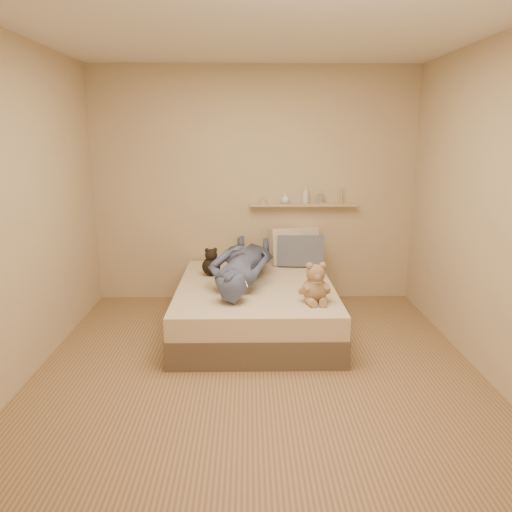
{
  "coord_description": "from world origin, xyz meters",
  "views": [
    {
      "loc": [
        -0.07,
        -3.71,
        1.86
      ],
      "look_at": [
        0.0,
        0.65,
        0.8
      ],
      "focal_mm": 35.0,
      "sensor_mm": 36.0,
      "label": 1
    }
  ],
  "objects_px": {
    "bed": "(256,306)",
    "teddy_bear": "(315,286)",
    "pillow_grey": "(300,251)",
    "game_console": "(238,285)",
    "pillow_cream": "(294,245)",
    "wall_shelf": "(303,205)",
    "dark_plush": "(211,263)",
    "person": "(242,263)"
  },
  "relations": [
    {
      "from": "person",
      "to": "pillow_cream",
      "type": "bearing_deg",
      "value": -120.55
    },
    {
      "from": "bed",
      "to": "dark_plush",
      "type": "bearing_deg",
      "value": 144.31
    },
    {
      "from": "bed",
      "to": "game_console",
      "type": "bearing_deg",
      "value": -108.03
    },
    {
      "from": "teddy_bear",
      "to": "bed",
      "type": "bearing_deg",
      "value": 132.9
    },
    {
      "from": "game_console",
      "to": "teddy_bear",
      "type": "bearing_deg",
      "value": -3.81
    },
    {
      "from": "person",
      "to": "game_console",
      "type": "bearing_deg",
      "value": 95.16
    },
    {
      "from": "pillow_cream",
      "to": "pillow_grey",
      "type": "bearing_deg",
      "value": -67.05
    },
    {
      "from": "bed",
      "to": "wall_shelf",
      "type": "xyz_separation_m",
      "value": [
        0.55,
        0.91,
        0.88
      ]
    },
    {
      "from": "pillow_cream",
      "to": "pillow_grey",
      "type": "relative_size",
      "value": 1.1
    },
    {
      "from": "game_console",
      "to": "pillow_cream",
      "type": "relative_size",
      "value": 0.32
    },
    {
      "from": "dark_plush",
      "to": "person",
      "type": "height_order",
      "value": "person"
    },
    {
      "from": "dark_plush",
      "to": "pillow_grey",
      "type": "bearing_deg",
      "value": 20.91
    },
    {
      "from": "pillow_cream",
      "to": "wall_shelf",
      "type": "height_order",
      "value": "wall_shelf"
    },
    {
      "from": "game_console",
      "to": "person",
      "type": "relative_size",
      "value": 0.11
    },
    {
      "from": "pillow_grey",
      "to": "pillow_cream",
      "type": "bearing_deg",
      "value": 112.95
    },
    {
      "from": "bed",
      "to": "teddy_bear",
      "type": "bearing_deg",
      "value": -47.1
    },
    {
      "from": "pillow_cream",
      "to": "wall_shelf",
      "type": "relative_size",
      "value": 0.46
    },
    {
      "from": "bed",
      "to": "pillow_grey",
      "type": "xyz_separation_m",
      "value": [
        0.51,
        0.69,
        0.4
      ]
    },
    {
      "from": "dark_plush",
      "to": "pillow_cream",
      "type": "relative_size",
      "value": 0.53
    },
    {
      "from": "game_console",
      "to": "pillow_grey",
      "type": "xyz_separation_m",
      "value": [
        0.67,
        1.19,
        0.02
      ]
    },
    {
      "from": "game_console",
      "to": "teddy_bear",
      "type": "xyz_separation_m",
      "value": [
        0.67,
        -0.04,
        0.0
      ]
    },
    {
      "from": "bed",
      "to": "wall_shelf",
      "type": "height_order",
      "value": "wall_shelf"
    },
    {
      "from": "pillow_grey",
      "to": "person",
      "type": "xyz_separation_m",
      "value": [
        -0.64,
        -0.58,
        0.02
      ]
    },
    {
      "from": "game_console",
      "to": "dark_plush",
      "type": "height_order",
      "value": "dark_plush"
    },
    {
      "from": "game_console",
      "to": "person",
      "type": "xyz_separation_m",
      "value": [
        0.03,
        0.61,
        0.04
      ]
    },
    {
      "from": "teddy_bear",
      "to": "dark_plush",
      "type": "height_order",
      "value": "teddy_bear"
    },
    {
      "from": "teddy_bear",
      "to": "wall_shelf",
      "type": "height_order",
      "value": "wall_shelf"
    },
    {
      "from": "person",
      "to": "wall_shelf",
      "type": "distance_m",
      "value": 1.15
    },
    {
      "from": "bed",
      "to": "person",
      "type": "height_order",
      "value": "person"
    },
    {
      "from": "pillow_cream",
      "to": "teddy_bear",
      "type": "bearing_deg",
      "value": -87.48
    },
    {
      "from": "bed",
      "to": "teddy_bear",
      "type": "relative_size",
      "value": 5.25
    },
    {
      "from": "teddy_bear",
      "to": "pillow_cream",
      "type": "height_order",
      "value": "pillow_cream"
    },
    {
      "from": "game_console",
      "to": "teddy_bear",
      "type": "height_order",
      "value": "teddy_bear"
    },
    {
      "from": "bed",
      "to": "person",
      "type": "bearing_deg",
      "value": 140.17
    },
    {
      "from": "bed",
      "to": "dark_plush",
      "type": "height_order",
      "value": "dark_plush"
    },
    {
      "from": "wall_shelf",
      "to": "game_console",
      "type": "bearing_deg",
      "value": -116.83
    },
    {
      "from": "wall_shelf",
      "to": "dark_plush",
      "type": "bearing_deg",
      "value": -149.72
    },
    {
      "from": "game_console",
      "to": "wall_shelf",
      "type": "xyz_separation_m",
      "value": [
        0.71,
        1.41,
        0.5
      ]
    },
    {
      "from": "game_console",
      "to": "person",
      "type": "distance_m",
      "value": 0.61
    },
    {
      "from": "bed",
      "to": "dark_plush",
      "type": "xyz_separation_m",
      "value": [
        -0.45,
        0.32,
        0.35
      ]
    },
    {
      "from": "dark_plush",
      "to": "game_console",
      "type": "bearing_deg",
      "value": -70.73
    },
    {
      "from": "dark_plush",
      "to": "pillow_cream",
      "type": "height_order",
      "value": "pillow_cream"
    }
  ]
}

